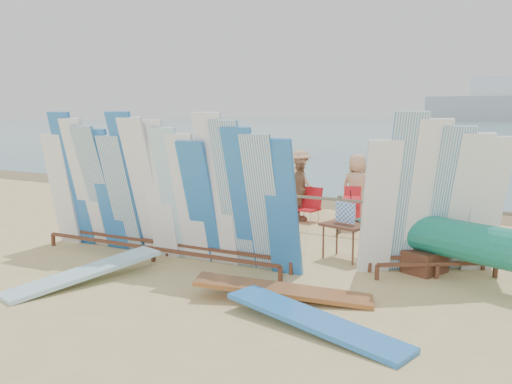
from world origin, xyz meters
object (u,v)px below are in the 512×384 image
Objects in this scene: beach_chair_right at (308,212)px; beachgoer_3 at (300,178)px; beachgoer_7 at (355,191)px; beachgoer_8 at (417,199)px; side_surfboard_rack at (434,203)px; flat_board_b at (85,282)px; beachgoer_4 at (300,190)px; beachgoer_11 at (155,170)px; beachgoer_1 at (215,180)px; beachgoer_6 at (357,188)px; flat_board_d at (315,330)px; main_surfboard_rack at (158,194)px; flat_board_c at (283,300)px; beach_chair_left at (267,207)px; stroller at (351,212)px; vendor_table at (345,241)px; beachgoer_extra_1 at (182,175)px.

beachgoer_3 is at bearing 127.61° from beach_chair_right.
beachgoer_7 is 2.25m from beachgoer_8.
flat_board_b is at bearing -179.59° from side_surfboard_rack.
beachgoer_7 is 1.47m from beachgoer_4.
beachgoer_8 reaches higher than beachgoer_7.
beachgoer_1 is at bearing 135.41° from beachgoer_11.
beachgoer_6 is at bearing -97.67° from beachgoer_4.
beachgoer_3 is at bearing 39.38° from flat_board_d.
main_surfboard_rack is 5.83m from beachgoer_6.
beach_chair_right reaches higher than flat_board_d.
beachgoer_3 reaches higher than beachgoer_4.
beachgoer_6 is at bearing 88.13° from flat_board_b.
main_surfboard_rack is 4.98m from beach_chair_right.
flat_board_b is at bearing -54.85° from beachgoer_1.
flat_board_c reaches higher than flat_board_d.
flat_board_d is at bearing -64.66° from beach_chair_left.
side_surfboard_rack is at bearing 133.72° from beachgoer_11.
beachgoer_6 reaches higher than beachgoer_7.
beach_chair_right is (1.13, 6.56, 0.26)m from flat_board_b.
beachgoer_8 is (1.62, -0.18, 0.46)m from stroller.
vendor_table is 3.58m from flat_board_d.
stroller is 3.17m from beachgoer_3.
beachgoer_3 is (-4.93, 5.16, -0.41)m from side_surfboard_rack.
beach_chair_right is at bearing 76.06° from main_surfboard_rack.
stroller is at bearing 135.97° from beachgoer_7.
beach_chair_right is 0.51× the size of beachgoer_3.
flat_board_d is at bearing 109.95° from beachgoer_6.
beachgoer_4 is at bearing 2.00° from flat_board_c.
beachgoer_7 reaches higher than flat_board_d.
main_surfboard_rack reaches higher than beachgoer_4.
vendor_table is at bearing -120.41° from beachgoer_extra_1.
beachgoer_7 is at bearing 122.37° from vendor_table.
beachgoer_3 is (0.01, 8.47, 0.86)m from flat_board_b.
beach_chair_right is 0.89× the size of stroller.
beach_chair_right is (1.00, 4.77, -1.02)m from main_surfboard_rack.
flat_board_b is at bearing 84.35° from flat_board_c.
flat_board_b is 10.03m from beachgoer_11.
beachgoer_extra_1 is at bearing 147.87° from beachgoer_11.
stroller is 4.31m from beachgoer_1.
stroller is at bearing -15.93° from beach_chair_left.
beachgoer_8 is at bearing 178.48° from beachgoer_7.
beachgoer_11 is at bearing 41.95° from beachgoer_4.
stroller is at bearing -130.32° from beachgoer_4.
beachgoer_extra_1 reaches higher than beach_chair_right.
flat_board_d is at bearing 118.80° from beachgoer_11.
flat_board_c is 10.33m from beachgoer_extra_1.
side_surfboard_rack reaches higher than beachgoer_4.
beach_chair_right is 3.09m from beachgoer_1.
beachgoer_6 is at bearing -176.42° from beachgoer_3.
beachgoer_8 reaches higher than stroller.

